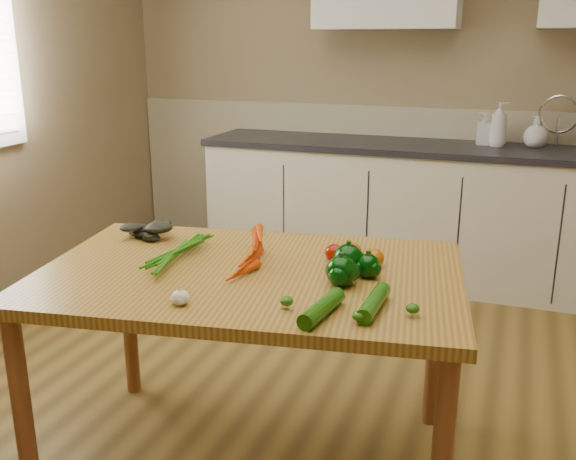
# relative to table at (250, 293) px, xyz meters

# --- Properties ---
(room) EXTENTS (4.04, 5.04, 2.64)m
(room) POSITION_rel_table_xyz_m (0.06, 0.18, 0.56)
(room) COLOR olive
(room) RESTS_ON ground
(counter_run) EXTENTS (2.84, 0.64, 1.14)m
(counter_run) POSITION_rel_table_xyz_m (0.27, 2.20, -0.23)
(counter_run) COLOR beige
(counter_run) RESTS_ON ground
(table) EXTENTS (1.57, 1.14, 0.77)m
(table) POSITION_rel_table_xyz_m (0.00, 0.00, 0.00)
(table) COLOR #AB7D31
(table) RESTS_ON ground
(soap_bottle_a) EXTENTS (0.12, 0.12, 0.27)m
(soap_bottle_a) POSITION_rel_table_xyz_m (0.70, 2.27, 0.35)
(soap_bottle_a) COLOR silver
(soap_bottle_a) RESTS_ON counter_run
(soap_bottle_b) EXTENTS (0.10, 0.10, 0.20)m
(soap_bottle_b) POSITION_rel_table_xyz_m (0.61, 2.31, 0.31)
(soap_bottle_b) COLOR silver
(soap_bottle_b) RESTS_ON counter_run
(soap_bottle_c) EXTENTS (0.18, 0.18, 0.19)m
(soap_bottle_c) POSITION_rel_table_xyz_m (0.92, 2.31, 0.31)
(soap_bottle_c) COLOR silver
(soap_bottle_c) RESTS_ON counter_run
(carrot_bunch) EXTENTS (0.30, 0.25, 0.07)m
(carrot_bunch) POSITION_rel_table_xyz_m (-0.10, 0.04, 0.12)
(carrot_bunch) COLOR #CB3D04
(carrot_bunch) RESTS_ON table
(leafy_greens) EXTENTS (0.21, 0.19, 0.10)m
(leafy_greens) POSITION_rel_table_xyz_m (-0.53, 0.20, 0.14)
(leafy_greens) COLOR black
(leafy_greens) RESTS_ON table
(garlic_bulb) EXTENTS (0.05, 0.05, 0.05)m
(garlic_bulb) POSITION_rel_table_xyz_m (-0.08, -0.35, 0.11)
(garlic_bulb) COLOR white
(garlic_bulb) RESTS_ON table
(pepper_a) EXTENTS (0.10, 0.10, 0.10)m
(pepper_a) POSITION_rel_table_xyz_m (0.33, 0.08, 0.14)
(pepper_a) COLOR black
(pepper_a) RESTS_ON table
(pepper_b) EXTENTS (0.08, 0.08, 0.08)m
(pepper_b) POSITION_rel_table_xyz_m (0.40, 0.07, 0.13)
(pepper_b) COLOR black
(pepper_b) RESTS_ON table
(pepper_c) EXTENTS (0.10, 0.10, 0.10)m
(pepper_c) POSITION_rel_table_xyz_m (0.34, -0.03, 0.14)
(pepper_c) COLOR black
(pepper_c) RESTS_ON table
(tomato_a) EXTENTS (0.07, 0.07, 0.06)m
(tomato_a) POSITION_rel_table_xyz_m (0.25, 0.19, 0.12)
(tomato_a) COLOR #901202
(tomato_a) RESTS_ON table
(tomato_b) EXTENTS (0.08, 0.08, 0.07)m
(tomato_b) POSITION_rel_table_xyz_m (0.31, 0.21, 0.12)
(tomato_b) COLOR #B95304
(tomato_b) RESTS_ON table
(tomato_c) EXTENTS (0.07, 0.07, 0.06)m
(tomato_c) POSITION_rel_table_xyz_m (0.39, 0.18, 0.12)
(tomato_c) COLOR #B95304
(tomato_c) RESTS_ON table
(zucchini_a) EXTENTS (0.05, 0.23, 0.05)m
(zucchini_a) POSITION_rel_table_xyz_m (0.48, -0.19, 0.11)
(zucchini_a) COLOR #164A08
(zucchini_a) RESTS_ON table
(zucchini_b) EXTENTS (0.08, 0.23, 0.05)m
(zucchini_b) POSITION_rel_table_xyz_m (0.35, -0.28, 0.11)
(zucchini_b) COLOR #164A08
(zucchini_b) RESTS_ON table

